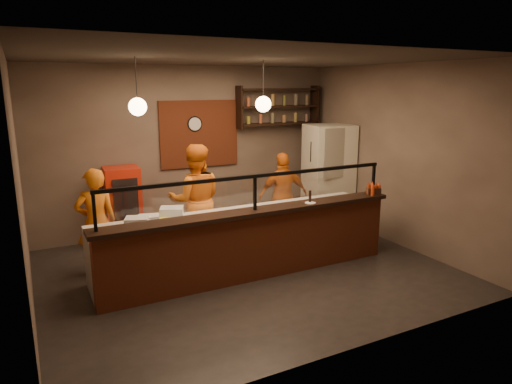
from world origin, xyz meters
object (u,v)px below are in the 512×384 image
cook_left (96,222)px  fridge (328,175)px  condiment_caddy (374,191)px  pizza_dough (213,217)px  pepper_mill (310,197)px  red_cooler (123,206)px  cook_right (283,195)px  wall_clock (195,124)px  cook_mid (196,200)px

cook_left → fridge: size_ratio=0.80×
cook_left → condiment_caddy: bearing=160.0°
cook_left → pizza_dough: (1.55, -0.83, 0.08)m
fridge → pepper_mill: (-1.65, -1.79, 0.12)m
fridge → red_cooler: (-4.01, 0.68, -0.32)m
cook_left → red_cooler: (0.64, 1.20, -0.11)m
cook_left → cook_right: bearing=-179.3°
pizza_dough → fridge: bearing=23.7°
fridge → condiment_caddy: 1.87m
red_cooler → condiment_caddy: size_ratio=6.95×
cook_right → pizza_dough: cook_right is taller
wall_clock → fridge: (2.50, -0.99, -1.07)m
fridge → pepper_mill: bearing=-123.3°
cook_mid → pizza_dough: (-0.08, -0.95, -0.04)m
fridge → red_cooler: size_ratio=1.45×
cook_left → condiment_caddy: (4.25, -1.29, 0.29)m
cook_mid → pizza_dough: cook_mid is taller
cook_mid → condiment_caddy: cook_mid is taller
cook_right → red_cooler: bearing=-9.1°
red_cooler → condiment_caddy: (3.61, -2.50, 0.41)m
cook_right → condiment_caddy: cook_right is taller
fridge → red_cooler: fridge is taller
cook_mid → pepper_mill: cook_mid is taller
wall_clock → red_cooler: (-1.51, -0.31, -1.39)m
wall_clock → fridge: wall_clock is taller
wall_clock → cook_left: wall_clock is taller
fridge → pizza_dough: (-3.10, -1.36, -0.12)m
wall_clock → cook_mid: 1.89m
wall_clock → fridge: bearing=-21.5°
wall_clock → pizza_dough: size_ratio=0.58×
condiment_caddy → pepper_mill: bearing=178.7°
cook_right → pizza_dough: (-1.85, -1.06, 0.10)m
cook_mid → cook_left: bearing=19.8°
cook_right → pizza_dough: bearing=40.0°
cook_right → red_cooler: 2.94m
cook_left → pepper_mill: cook_left is taller
cook_mid → pepper_mill: 1.95m
cook_right → wall_clock: bearing=-35.4°
cook_left → red_cooler: size_ratio=1.16×
pepper_mill → red_cooler: bearing=133.7°
cook_mid → red_cooler: size_ratio=1.34×
cook_right → pepper_mill: (-0.41, -1.49, 0.35)m
cook_mid → fridge: bearing=-156.4°
cook_left → condiment_caddy: size_ratio=8.07×
pepper_mill → cook_mid: bearing=134.9°
cook_left → pizza_dough: size_ratio=3.17×
cook_mid → cook_right: (1.78, 0.11, -0.14)m
pizza_dough → pepper_mill: bearing=-16.6°
pizza_dough → pepper_mill: pepper_mill is taller
cook_left → condiment_caddy: cook_left is taller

